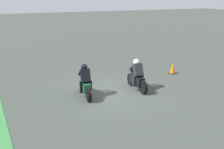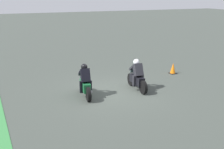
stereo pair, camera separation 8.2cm
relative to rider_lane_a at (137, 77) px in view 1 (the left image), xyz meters
name	(u,v)px [view 1 (the left image)]	position (x,y,z in m)	size (l,w,h in m)	color
ground_plane	(113,92)	(0.15, 1.25, -0.62)	(120.00, 120.00, 0.00)	#3F463F
rider_lane_a	(137,77)	(0.00, 0.00, 0.00)	(2.04, 0.55, 1.51)	black
rider_lane_b	(85,83)	(0.13, 2.63, 0.00)	(2.04, 0.59, 1.51)	black
traffic_cone	(172,68)	(1.71, -3.37, -0.32)	(0.40, 0.40, 0.64)	black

